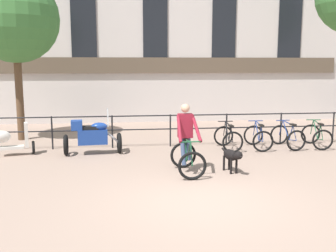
{
  "coord_description": "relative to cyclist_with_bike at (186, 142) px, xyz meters",
  "views": [
    {
      "loc": [
        -1.56,
        -7.3,
        2.68
      ],
      "look_at": [
        -0.35,
        2.86,
        1.05
      ],
      "focal_mm": 42.0,
      "sensor_mm": 36.0,
      "label": 1
    }
  ],
  "objects": [
    {
      "name": "dog",
      "position": [
        1.11,
        -0.18,
        -0.34
      ],
      "size": [
        0.37,
        0.97,
        0.61
      ],
      "rotation": [
        0.0,
        0.0,
        0.23
      ],
      "color": "black",
      "rests_on": "ground_plane"
    },
    {
      "name": "building_facade",
      "position": [
        -0.01,
        8.91,
        4.58
      ],
      "size": [
        18.0,
        0.72,
        10.73
      ],
      "color": "beige",
      "rests_on": "ground_plane"
    },
    {
      "name": "canal_railing",
      "position": [
        -0.01,
        3.12,
        -0.05
      ],
      "size": [
        15.05,
        0.05,
        1.05
      ],
      "color": "black",
      "rests_on": "ground_plane"
    },
    {
      "name": "parked_scooter",
      "position": [
        -4.84,
        2.36,
        -0.3
      ],
      "size": [
        1.34,
        0.68,
        0.96
      ],
      "rotation": [
        0.0,
        0.0,
        1.8
      ],
      "color": "black",
      "rests_on": "ground_plane"
    },
    {
      "name": "parked_bicycle_mid_left",
      "position": [
        2.72,
        2.47,
        -0.41
      ],
      "size": [
        0.72,
        1.14,
        0.86
      ],
      "rotation": [
        0.0,
        0.0,
        3.09
      ],
      "color": "black",
      "rests_on": "ground_plane"
    },
    {
      "name": "tree_canalside_left",
      "position": [
        -5.12,
        4.87,
        3.4
      ],
      "size": [
        2.99,
        2.99,
        5.68
      ],
      "color": "brown",
      "rests_on": "ground_plane"
    },
    {
      "name": "parked_bicycle_mid_right",
      "position": [
        3.7,
        2.47,
        -0.41
      ],
      "size": [
        0.78,
        1.18,
        0.86
      ],
      "rotation": [
        0.0,
        0.0,
        3.25
      ],
      "color": "black",
      "rests_on": "ground_plane"
    },
    {
      "name": "parked_bicycle_far_end",
      "position": [
        4.68,
        2.47,
        -0.41
      ],
      "size": [
        0.78,
        1.18,
        0.86
      ],
      "rotation": [
        0.0,
        0.0,
        3.03
      ],
      "color": "black",
      "rests_on": "ground_plane"
    },
    {
      "name": "cyclist_with_bike",
      "position": [
        0.0,
        0.0,
        0.0
      ],
      "size": [
        0.72,
        1.19,
        1.7
      ],
      "rotation": [
        0.0,
        0.0,
        0.04
      ],
      "color": "black",
      "rests_on": "ground_plane"
    },
    {
      "name": "parked_motorcycle",
      "position": [
        -2.46,
        2.28,
        -0.2
      ],
      "size": [
        1.73,
        0.75,
        1.35
      ],
      "rotation": [
        0.0,
        0.0,
        1.65
      ],
      "color": "black",
      "rests_on": "ground_plane"
    },
    {
      "name": "ground_plane",
      "position": [
        -0.01,
        -2.08,
        -0.76
      ],
      "size": [
        60.0,
        60.0,
        0.0
      ],
      "primitive_type": "plane",
      "color": "gray"
    },
    {
      "name": "parked_bicycle_near_lamp",
      "position": [
        1.74,
        2.47,
        -0.41
      ],
      "size": [
        0.67,
        1.12,
        0.86
      ],
      "rotation": [
        0.0,
        0.0,
        3.15
      ],
      "color": "black",
      "rests_on": "ground_plane"
    }
  ]
}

